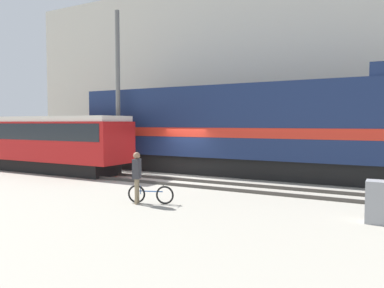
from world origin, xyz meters
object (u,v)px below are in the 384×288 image
object	(u,v)px
person	(137,172)
utility_pole_left	(118,92)
freight_locomotive	(241,129)
streetcar	(36,140)
bicycle	(151,194)
signal_box	(379,202)

from	to	relation	value
person	utility_pole_left	distance (m)	9.73
freight_locomotive	utility_pole_left	xyz separation A→B (m)	(-6.79, -2.03, 2.10)
streetcar	bicycle	size ratio (longest dim) A/B	7.84
person	signal_box	bearing A→B (deg)	9.53
signal_box	person	bearing A→B (deg)	-170.47
streetcar	person	world-z (taller)	streetcar
utility_pole_left	bicycle	bearing A→B (deg)	-43.14
streetcar	utility_pole_left	xyz separation A→B (m)	(4.52, 2.03, 2.79)
signal_box	utility_pole_left	bearing A→B (deg)	159.08
bicycle	signal_box	xyz separation A→B (m)	(7.12, 0.99, 0.28)
streetcar	utility_pole_left	bearing A→B (deg)	24.16
freight_locomotive	streetcar	distance (m)	12.03
bicycle	signal_box	world-z (taller)	signal_box
streetcar	utility_pole_left	distance (m)	5.68
freight_locomotive	person	size ratio (longest dim) A/B	10.40
bicycle	person	bearing A→B (deg)	-145.01
person	utility_pole_left	bearing A→B (deg)	133.94
streetcar	utility_pole_left	size ratio (longest dim) A/B	1.37
streetcar	person	size ratio (longest dim) A/B	6.99
freight_locomotive	signal_box	bearing A→B (deg)	-46.17
freight_locomotive	utility_pole_left	bearing A→B (deg)	-163.40
streetcar	freight_locomotive	bearing A→B (deg)	19.71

